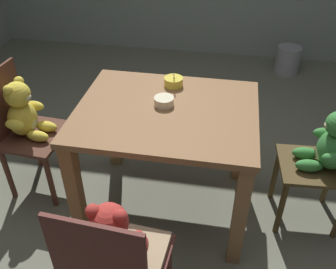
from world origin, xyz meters
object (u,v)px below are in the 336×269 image
(teddy_chair_near_right, at_px, (329,151))
(metal_pail, at_px, (288,60))
(teddy_chair_near_front, at_px, (115,254))
(teddy_chair_near_left, at_px, (25,119))
(porridge_bowl_yellow_far_center, at_px, (173,81))
(dining_table, at_px, (167,131))
(porridge_bowl_cream_center, at_px, (164,101))

(teddy_chair_near_right, height_order, metal_pail, teddy_chair_near_right)
(teddy_chair_near_front, height_order, teddy_chair_near_right, teddy_chair_near_right)
(teddy_chair_near_left, xyz_separation_m, porridge_bowl_yellow_far_center, (0.92, 0.23, 0.23))
(teddy_chair_near_right, distance_m, teddy_chair_near_left, 1.86)
(dining_table, xyz_separation_m, metal_pail, (0.94, 2.15, -0.46))
(teddy_chair_near_right, relative_size, porridge_bowl_yellow_far_center, 7.22)
(dining_table, xyz_separation_m, porridge_bowl_yellow_far_center, (-0.01, 0.28, 0.18))
(porridge_bowl_cream_center, distance_m, metal_pail, 2.40)
(teddy_chair_near_left, bearing_deg, metal_pail, 52.64)
(teddy_chair_near_left, height_order, porridge_bowl_cream_center, teddy_chair_near_left)
(teddy_chair_near_right, bearing_deg, porridge_bowl_yellow_far_center, -17.02)
(teddy_chair_near_front, xyz_separation_m, teddy_chair_near_right, (1.01, 0.88, -0.01))
(teddy_chair_near_right, xyz_separation_m, porridge_bowl_yellow_far_center, (-0.94, 0.22, 0.24))
(teddy_chair_near_front, distance_m, metal_pail, 3.17)
(dining_table, xyz_separation_m, teddy_chair_near_front, (-0.07, -0.83, -0.06))
(dining_table, relative_size, teddy_chair_near_left, 1.16)
(teddy_chair_near_right, height_order, porridge_bowl_yellow_far_center, teddy_chair_near_right)
(teddy_chair_near_right, relative_size, teddy_chair_near_left, 1.03)
(porridge_bowl_cream_center, bearing_deg, teddy_chair_near_left, 179.83)
(teddy_chair_near_front, xyz_separation_m, teddy_chair_near_left, (-0.86, 0.88, -0.00))
(teddy_chair_near_front, bearing_deg, porridge_bowl_cream_center, 0.97)
(dining_table, bearing_deg, teddy_chair_near_left, 177.07)
(teddy_chair_near_front, distance_m, porridge_bowl_yellow_far_center, 1.13)
(teddy_chair_near_right, distance_m, metal_pail, 2.13)
(dining_table, relative_size, teddy_chair_near_right, 1.13)
(metal_pail, bearing_deg, teddy_chair_near_front, -108.72)
(teddy_chair_near_left, xyz_separation_m, porridge_bowl_cream_center, (0.91, -0.00, 0.23))
(teddy_chair_near_left, relative_size, metal_pail, 3.01)
(teddy_chair_near_front, distance_m, teddy_chair_near_right, 1.34)
(teddy_chair_near_right, bearing_deg, metal_pail, -93.69)
(dining_table, bearing_deg, porridge_bowl_yellow_far_center, 91.29)
(porridge_bowl_cream_center, bearing_deg, dining_table, -63.17)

